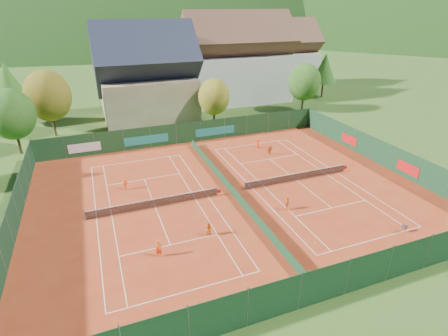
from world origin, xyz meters
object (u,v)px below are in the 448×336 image
(hotel_block_b, at_px, (279,59))
(player_right_far_a, at_px, (258,143))
(player_left_mid, at_px, (209,229))
(ball_hopper, at_px, (405,227))
(player_left_far, at_px, (125,184))
(hotel_block_a, at_px, (237,64))
(player_right_far_b, at_px, (270,150))
(player_left_near, at_px, (159,249))
(chalet, at_px, (147,80))
(player_right_near, at_px, (287,204))

(hotel_block_b, xyz_separation_m, player_right_far_a, (-21.79, -33.60, -5.94))
(player_left_mid, bearing_deg, ball_hopper, -8.76)
(player_left_far, bearing_deg, player_left_mid, 105.19)
(ball_hopper, bearing_deg, player_left_mid, 160.56)
(player_left_mid, bearing_deg, hotel_block_a, 74.80)
(player_left_mid, xyz_separation_m, player_left_far, (-5.68, 11.15, -0.03))
(hotel_block_a, relative_size, player_right_far_a, 15.93)
(hotel_block_a, relative_size, player_left_mid, 15.92)
(hotel_block_b, bearing_deg, ball_hopper, -108.44)
(player_right_far_b, bearing_deg, player_left_near, 33.46)
(player_right_far_a, distance_m, player_right_far_b, 2.74)
(chalet, distance_m, player_right_far_a, 23.34)
(player_right_far_b, bearing_deg, player_right_far_a, -88.65)
(ball_hopper, distance_m, player_left_mid, 16.86)
(hotel_block_b, relative_size, player_right_near, 12.35)
(chalet, distance_m, ball_hopper, 44.78)
(player_left_near, distance_m, player_right_far_a, 24.96)
(player_left_mid, height_order, player_right_near, player_right_near)
(player_left_mid, bearing_deg, player_left_near, -154.83)
(player_left_mid, distance_m, player_right_near, 8.41)
(chalet, relative_size, player_right_near, 11.58)
(player_left_mid, xyz_separation_m, player_right_near, (8.31, 1.26, 0.02))
(player_left_near, relative_size, player_left_far, 1.15)
(chalet, xyz_separation_m, player_left_far, (-7.24, -25.23, -5.97))
(hotel_block_b, xyz_separation_m, player_left_near, (-39.13, -51.56, -5.87))
(player_left_mid, xyz_separation_m, player_right_far_a, (12.77, 16.78, -0.00))
(hotel_block_a, bearing_deg, chalet, -162.47)
(chalet, height_order, player_left_mid, chalet)
(chalet, bearing_deg, player_left_far, -106.02)
(hotel_block_a, xyz_separation_m, player_right_near, (-12.25, -41.12, -6.68))
(player_left_mid, bearing_deg, player_left_far, 127.68)
(hotel_block_b, bearing_deg, hotel_block_a, -150.26)
(ball_hopper, height_order, player_right_near, player_right_near)
(chalet, xyz_separation_m, player_left_near, (-6.13, -37.56, -5.87))
(player_left_near, distance_m, player_right_near, 13.11)
(player_left_near, distance_m, player_right_far_b, 23.39)
(chalet, height_order, player_right_far_b, chalet)
(ball_hopper, bearing_deg, chalet, 108.85)
(player_right_near, bearing_deg, player_left_far, 92.58)
(player_left_mid, distance_m, player_right_far_a, 21.09)
(player_left_far, bearing_deg, hotel_block_a, -141.84)
(player_right_far_a, bearing_deg, player_right_near, 43.60)
(player_right_near, xyz_separation_m, player_right_far_b, (4.86, 12.81, -0.07))
(hotel_block_a, bearing_deg, player_right_far_a, -106.93)
(player_left_near, bearing_deg, hotel_block_a, 63.30)
(player_right_far_a, bearing_deg, player_left_far, -13.42)
(hotel_block_b, xyz_separation_m, player_right_near, (-26.25, -49.12, -5.92))
(chalet, height_order, player_right_far_a, chalet)
(player_right_far_a, relative_size, player_right_far_b, 1.08)
(player_left_far, height_order, player_right_far_a, player_right_far_a)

